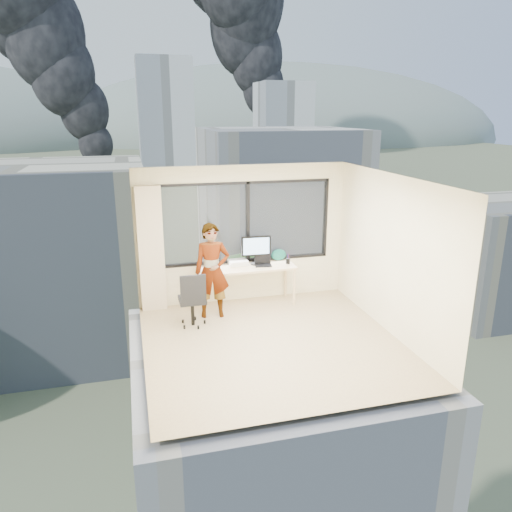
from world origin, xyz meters
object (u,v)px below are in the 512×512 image
object	(u,v)px
desk	(247,286)
chair	(192,298)
game_console	(238,262)
laptop	(263,261)
person	(212,271)
monitor	(256,250)
handbag	(279,255)

from	to	relation	value
desk	chair	world-z (taller)	chair
game_console	laptop	world-z (taller)	laptop
person	game_console	xyz separation A→B (m)	(0.59, 0.54, -0.05)
monitor	game_console	distance (m)	0.42
game_console	monitor	bearing A→B (deg)	-13.50
handbag	person	bearing A→B (deg)	-142.60
desk	laptop	size ratio (longest dim) A/B	5.59
monitor	handbag	bearing A→B (deg)	17.48
chair	laptop	xyz separation A→B (m)	(1.44, 0.66, 0.35)
chair	handbag	size ratio (longest dim) A/B	3.39
desk	game_console	xyz separation A→B (m)	(-0.13, 0.18, 0.42)
person	handbag	xyz separation A→B (m)	(1.41, 0.60, 0.02)
person	monitor	bearing A→B (deg)	33.26
desk	handbag	bearing A→B (deg)	19.28
person	laptop	size ratio (longest dim) A/B	5.26
chair	laptop	distance (m)	1.62
chair	monitor	size ratio (longest dim) A/B	1.78
desk	game_console	world-z (taller)	game_console
person	monitor	xyz separation A→B (m)	(0.93, 0.48, 0.18)
desk	chair	size ratio (longest dim) A/B	1.82
desk	handbag	xyz separation A→B (m)	(0.69, 0.24, 0.49)
chair	laptop	size ratio (longest dim) A/B	3.07
monitor	laptop	xyz separation A→B (m)	(0.10, -0.13, -0.18)
chair	game_console	world-z (taller)	chair
handbag	monitor	bearing A→B (deg)	-151.55
game_console	handbag	world-z (taller)	handbag
desk	monitor	distance (m)	0.70
person	monitor	world-z (taller)	person
person	monitor	distance (m)	1.06
person	laptop	world-z (taller)	person
monitor	handbag	size ratio (longest dim) A/B	1.91
person	handbag	distance (m)	1.53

